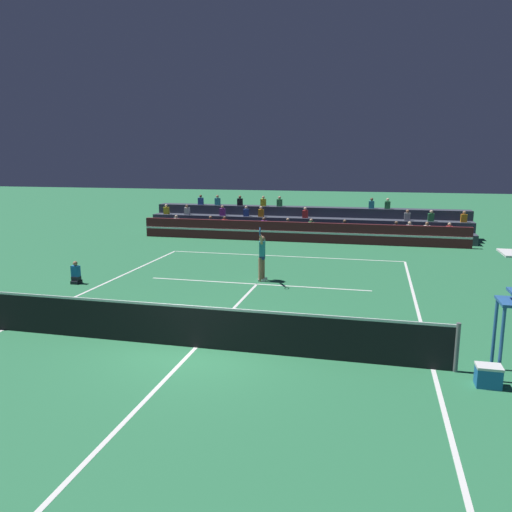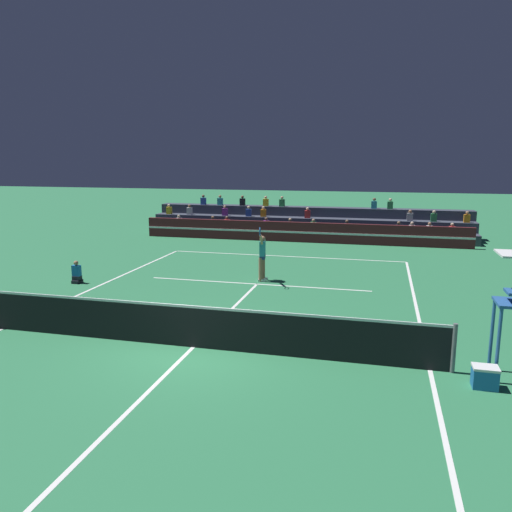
% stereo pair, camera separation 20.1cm
% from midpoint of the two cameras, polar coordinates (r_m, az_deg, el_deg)
% --- Properties ---
extents(ground_plane, '(120.00, 120.00, 0.00)m').
position_cam_midpoint_polar(ground_plane, '(12.47, -6.72, -10.32)').
color(ground_plane, '#2D7A4C').
extents(court_lines, '(11.10, 23.90, 0.01)m').
position_cam_midpoint_polar(court_lines, '(12.47, -6.72, -10.30)').
color(court_lines, white).
rests_on(court_lines, ground).
extents(tennis_net, '(12.00, 0.10, 1.10)m').
position_cam_midpoint_polar(tennis_net, '(12.28, -6.77, -7.96)').
color(tennis_net, slate).
rests_on(tennis_net, ground).
extents(sponsor_banner_wall, '(18.00, 0.26, 1.10)m').
position_cam_midpoint_polar(sponsor_banner_wall, '(27.58, 5.23, 2.73)').
color(sponsor_banner_wall, '#51191E').
rests_on(sponsor_banner_wall, ground).
extents(bleacher_stand, '(18.89, 2.85, 2.28)m').
position_cam_midpoint_polar(bleacher_stand, '(30.05, 5.99, 3.60)').
color(bleacher_stand, '#383D4C').
rests_on(bleacher_stand, ground).
extents(ball_kid_courtside, '(0.30, 0.36, 0.84)m').
position_cam_midpoint_polar(ball_kid_courtside, '(19.54, -19.52, -1.99)').
color(ball_kid_courtside, black).
rests_on(ball_kid_courtside, ground).
extents(tennis_player, '(0.32, 1.40, 2.23)m').
position_cam_midpoint_polar(tennis_player, '(18.60, 1.03, 0.06)').
color(tennis_player, '#9E7051').
rests_on(tennis_player, ground).
extents(tennis_ball, '(0.07, 0.07, 0.07)m').
position_cam_midpoint_polar(tennis_ball, '(14.69, -13.93, -7.09)').
color(tennis_ball, '#C6DB33').
rests_on(tennis_ball, ground).
extents(equipment_cooler, '(0.50, 0.38, 0.45)m').
position_cam_midpoint_polar(equipment_cooler, '(11.32, 25.17, -12.40)').
color(equipment_cooler, '#1E66B2').
rests_on(equipment_cooler, ground).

